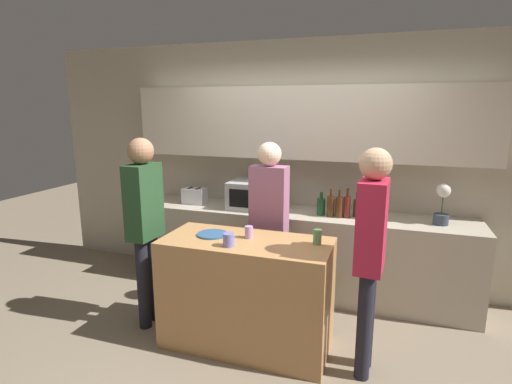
{
  "coord_description": "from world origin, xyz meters",
  "views": [
    {
      "loc": [
        0.89,
        -2.64,
        1.99
      ],
      "look_at": [
        -0.18,
        0.5,
        1.28
      ],
      "focal_mm": 28.0,
      "sensor_mm": 36.0,
      "label": 1
    }
  ],
  "objects_px": {
    "person_center": "(145,216)",
    "potted_plant": "(442,204)",
    "bottle_0": "(321,206)",
    "plate_on_island": "(212,234)",
    "microwave": "(253,195)",
    "toaster": "(195,196)",
    "cup_1": "(249,232)",
    "bottle_4": "(356,208)",
    "bottle_3": "(347,206)",
    "person_right": "(269,214)",
    "bottle_1": "(331,206)",
    "bottle_2": "(339,207)",
    "cup_0": "(317,237)",
    "bottle_5": "(368,207)",
    "person_left": "(371,244)",
    "cup_2": "(229,240)"
  },
  "relations": [
    {
      "from": "toaster",
      "to": "bottle_2",
      "type": "distance_m",
      "value": 1.65
    },
    {
      "from": "microwave",
      "to": "bottle_2",
      "type": "xyz_separation_m",
      "value": [
        0.93,
        -0.06,
        -0.04
      ]
    },
    {
      "from": "bottle_3",
      "to": "person_right",
      "type": "height_order",
      "value": "person_right"
    },
    {
      "from": "cup_2",
      "to": "cup_1",
      "type": "bearing_deg",
      "value": 71.27
    },
    {
      "from": "bottle_4",
      "to": "bottle_5",
      "type": "distance_m",
      "value": 0.12
    },
    {
      "from": "bottle_3",
      "to": "person_center",
      "type": "height_order",
      "value": "person_center"
    },
    {
      "from": "toaster",
      "to": "bottle_5",
      "type": "bearing_deg",
      "value": 2.31
    },
    {
      "from": "cup_0",
      "to": "person_left",
      "type": "xyz_separation_m",
      "value": [
        0.41,
        -0.15,
        0.04
      ]
    },
    {
      "from": "bottle_2",
      "to": "bottle_5",
      "type": "distance_m",
      "value": 0.3
    },
    {
      "from": "cup_1",
      "to": "bottle_2",
      "type": "bearing_deg",
      "value": 58.63
    },
    {
      "from": "cup_0",
      "to": "person_right",
      "type": "bearing_deg",
      "value": 138.33
    },
    {
      "from": "bottle_5",
      "to": "person_right",
      "type": "distance_m",
      "value": 1.06
    },
    {
      "from": "toaster",
      "to": "potted_plant",
      "type": "distance_m",
      "value": 2.6
    },
    {
      "from": "potted_plant",
      "to": "person_right",
      "type": "xyz_separation_m",
      "value": [
        -1.54,
        -0.55,
        -0.09
      ]
    },
    {
      "from": "person_left",
      "to": "person_right",
      "type": "height_order",
      "value": "person_left"
    },
    {
      "from": "plate_on_island",
      "to": "cup_0",
      "type": "xyz_separation_m",
      "value": [
        0.88,
        0.06,
        0.05
      ]
    },
    {
      "from": "toaster",
      "to": "bottle_1",
      "type": "bearing_deg",
      "value": -2.43
    },
    {
      "from": "plate_on_island",
      "to": "person_left",
      "type": "height_order",
      "value": "person_left"
    },
    {
      "from": "person_center",
      "to": "toaster",
      "type": "bearing_deg",
      "value": -174.63
    },
    {
      "from": "cup_1",
      "to": "person_center",
      "type": "bearing_deg",
      "value": -177.96
    },
    {
      "from": "bottle_1",
      "to": "person_right",
      "type": "bearing_deg",
      "value": -136.55
    },
    {
      "from": "person_right",
      "to": "microwave",
      "type": "bearing_deg",
      "value": -55.94
    },
    {
      "from": "cup_0",
      "to": "person_left",
      "type": "distance_m",
      "value": 0.44
    },
    {
      "from": "microwave",
      "to": "cup_2",
      "type": "distance_m",
      "value": 1.32
    },
    {
      "from": "plate_on_island",
      "to": "person_center",
      "type": "relative_size",
      "value": 0.15
    },
    {
      "from": "bottle_4",
      "to": "plate_on_island",
      "type": "relative_size",
      "value": 0.94
    },
    {
      "from": "plate_on_island",
      "to": "cup_0",
      "type": "distance_m",
      "value": 0.88
    },
    {
      "from": "bottle_0",
      "to": "cup_1",
      "type": "bearing_deg",
      "value": -112.23
    },
    {
      "from": "person_center",
      "to": "potted_plant",
      "type": "bearing_deg",
      "value": 115.03
    },
    {
      "from": "bottle_0",
      "to": "bottle_3",
      "type": "relative_size",
      "value": 0.79
    },
    {
      "from": "cup_0",
      "to": "person_right",
      "type": "distance_m",
      "value": 0.73
    },
    {
      "from": "toaster",
      "to": "cup_2",
      "type": "distance_m",
      "value": 1.61
    },
    {
      "from": "bottle_3",
      "to": "person_center",
      "type": "relative_size",
      "value": 0.17
    },
    {
      "from": "microwave",
      "to": "cup_1",
      "type": "relative_size",
      "value": 5.2
    },
    {
      "from": "bottle_0",
      "to": "plate_on_island",
      "type": "bearing_deg",
      "value": -124.77
    },
    {
      "from": "bottle_2",
      "to": "cup_2",
      "type": "bearing_deg",
      "value": -119.14
    },
    {
      "from": "cup_0",
      "to": "person_left",
      "type": "bearing_deg",
      "value": -19.89
    },
    {
      "from": "cup_0",
      "to": "person_right",
      "type": "height_order",
      "value": "person_right"
    },
    {
      "from": "microwave",
      "to": "person_left",
      "type": "xyz_separation_m",
      "value": [
        1.3,
        -1.18,
        -0.01
      ]
    },
    {
      "from": "cup_1",
      "to": "plate_on_island",
      "type": "bearing_deg",
      "value": -174.38
    },
    {
      "from": "cup_1",
      "to": "cup_0",
      "type": "bearing_deg",
      "value": 2.72
    },
    {
      "from": "bottle_3",
      "to": "bottle_5",
      "type": "height_order",
      "value": "bottle_3"
    },
    {
      "from": "microwave",
      "to": "bottle_4",
      "type": "bearing_deg",
      "value": 0.99
    },
    {
      "from": "bottle_5",
      "to": "cup_0",
      "type": "bearing_deg",
      "value": -105.96
    },
    {
      "from": "potted_plant",
      "to": "person_center",
      "type": "distance_m",
      "value": 2.76
    },
    {
      "from": "bottle_1",
      "to": "cup_0",
      "type": "xyz_separation_m",
      "value": [
        0.04,
        -0.96,
        -0.02
      ]
    },
    {
      "from": "bottle_0",
      "to": "person_left",
      "type": "bearing_deg",
      "value": -64.5
    },
    {
      "from": "bottle_5",
      "to": "cup_0",
      "type": "xyz_separation_m",
      "value": [
        -0.32,
        -1.11,
        0.0
      ]
    },
    {
      "from": "microwave",
      "to": "bottle_0",
      "type": "height_order",
      "value": "microwave"
    },
    {
      "from": "microwave",
      "to": "toaster",
      "type": "xyz_separation_m",
      "value": [
        -0.72,
        0.0,
        -0.06
      ]
    }
  ]
}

